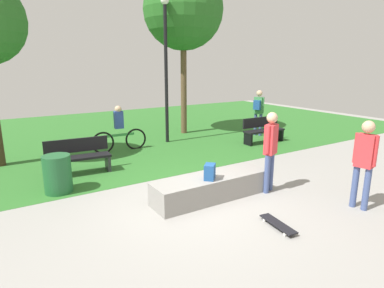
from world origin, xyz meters
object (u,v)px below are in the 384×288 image
concrete_ledge (212,187)px  park_bench_near_path (263,129)px  park_bench_far_right (78,156)px  tree_leaning_ash (183,10)px  pedestrian_with_backpack (258,108)px  lamp_post (166,59)px  backpack_on_ledge (210,172)px  trash_bin (58,174)px  skater_performing_trick (364,158)px  skateboard_by_ledge (278,224)px  skater_watching (271,146)px  cyclist_on_bicycle (119,132)px

concrete_ledge → park_bench_near_path: (4.52, 3.14, 0.24)m
park_bench_far_right → tree_leaning_ash: 7.19m
concrete_ledge → park_bench_near_path: park_bench_near_path is taller
tree_leaning_ash → pedestrian_with_backpack: 4.76m
lamp_post → concrete_ledge: bearing=-107.7°
backpack_on_ledge → trash_bin: 3.38m
concrete_ledge → skater_performing_trick: size_ratio=1.49×
skateboard_by_ledge → park_bench_far_right: size_ratio=0.50×
skater_performing_trick → park_bench_far_right: (-4.18, 5.10, -0.56)m
skateboard_by_ledge → lamp_post: lamp_post is taller
skater_watching → tree_leaning_ash: size_ratio=0.28×
skater_performing_trick → concrete_ledge: bearing=138.0°
concrete_ledge → skater_performing_trick: skater_performing_trick is taller
lamp_post → skater_watching: bearing=-93.3°
skater_watching → park_bench_far_right: (-3.30, 3.51, -0.58)m
skater_watching → pedestrian_with_backpack: (3.88, 4.49, 0.02)m
skater_performing_trick → trash_bin: skater_performing_trick is taller
skater_performing_trick → skater_watching: 1.82m
lamp_post → cyclist_on_bicycle: 3.02m
park_bench_near_path → pedestrian_with_backpack: size_ratio=0.90×
backpack_on_ledge → lamp_post: lamp_post is taller
skateboard_by_ledge → park_bench_near_path: size_ratio=0.51×
backpack_on_ledge → skater_performing_trick: skater_performing_trick is taller
backpack_on_ledge → lamp_post: 5.92m
pedestrian_with_backpack → backpack_on_ledge: bearing=-141.5°
park_bench_far_right → pedestrian_with_backpack: (7.18, 0.98, 0.60)m
backpack_on_ledge → lamp_post: size_ratio=0.06×
skater_watching → skater_performing_trick: bearing=-61.1°
skater_watching → lamp_post: size_ratio=0.36×
skateboard_by_ledge → park_bench_near_path: (4.28, 4.81, 0.42)m
concrete_ledge → skater_performing_trick: bearing=-42.0°
backpack_on_ledge → park_bench_far_right: size_ratio=0.20×
skateboard_by_ledge → tree_leaning_ash: bearing=70.8°
concrete_ledge → trash_bin: size_ratio=3.09×
park_bench_far_right → trash_bin: park_bench_far_right is taller
cyclist_on_bicycle → skater_watching: bearing=-72.8°
concrete_ledge → pedestrian_with_backpack: 6.67m
skater_performing_trick → park_bench_far_right: bearing=129.3°
park_bench_near_path → trash_bin: size_ratio=1.90×
park_bench_far_right → cyclist_on_bicycle: bearing=43.8°
park_bench_near_path → park_bench_far_right: (-6.52, 0.00, 0.00)m
backpack_on_ledge → park_bench_near_path: (4.66, 3.26, -0.17)m
park_bench_far_right → pedestrian_with_backpack: 7.27m
lamp_post → trash_bin: lamp_post is taller
park_bench_near_path → park_bench_far_right: size_ratio=0.99×
trash_bin → pedestrian_with_backpack: size_ratio=0.47×
pedestrian_with_backpack → lamp_post: bearing=165.5°
concrete_ledge → skater_watching: 1.58m
concrete_ledge → pedestrian_with_backpack: pedestrian_with_backpack is taller
backpack_on_ledge → park_bench_near_path: 5.68m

